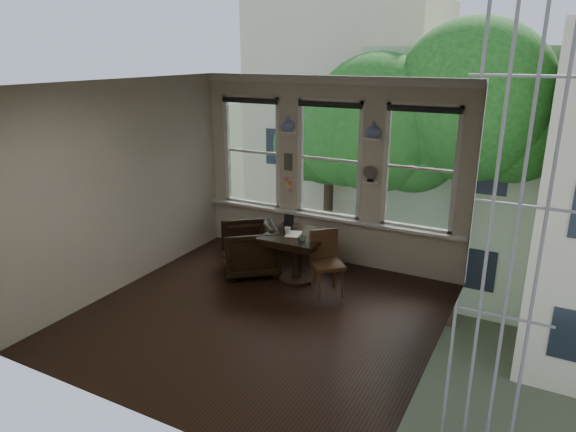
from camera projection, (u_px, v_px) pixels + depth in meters
The scene contains 25 objects.
ground at pixel (261, 314), 6.85m from camera, with size 4.50×4.50×0.00m, color black.
ceiling at pixel (256, 83), 5.94m from camera, with size 4.50×4.50×0.00m, color silver.
wall_back at pixel (330, 171), 8.29m from camera, with size 4.50×4.50×0.00m, color beige.
wall_front at pixel (127, 272), 4.50m from camera, with size 4.50×4.50×0.00m, color beige.
wall_left at pixel (125, 186), 7.40m from camera, with size 4.50×4.50×0.00m, color beige.
wall_right at pixel (442, 236), 5.40m from camera, with size 4.50×4.50×0.00m, color beige.
window_left at pixel (253, 152), 8.88m from camera, with size 1.10×0.12×1.90m, color white, non-canonical shape.
window_center at pixel (330, 159), 8.23m from camera, with size 1.10×0.12×1.90m, color white, non-canonical shape.
window_right at pixel (421, 168), 7.59m from camera, with size 1.10×0.12×1.90m, color white, non-canonical shape.
shelf_left at pixel (288, 132), 8.35m from camera, with size 0.26×0.16×0.03m, color white.
shelf_right at pixel (373, 139), 7.70m from camera, with size 0.26×0.16×0.03m, color white.
intercom at pixel (288, 162), 8.53m from camera, with size 0.14×0.06×0.28m, color #59544F.
sticky_notes at pixel (289, 182), 8.64m from camera, with size 0.16×0.01×0.24m, color pink, non-canonical shape.
desk_fan at pixel (371, 176), 7.86m from camera, with size 0.20×0.20×0.24m, color #59544F, non-canonical shape.
vase_left at pixel (288, 123), 8.30m from camera, with size 0.24×0.24×0.25m, color white.
vase_right at pixel (373, 129), 7.66m from camera, with size 0.24×0.24×0.25m, color white.
table at pixel (297, 257), 7.77m from camera, with size 0.90×0.90×0.75m, color black, non-canonical shape.
armchair_left at pixel (250, 249), 8.05m from camera, with size 0.84×0.87×0.79m, color black.
cushion_red at pixel (250, 246), 8.03m from camera, with size 0.45×0.45×0.06m, color maroon.
side_chair_right at pixel (328, 264), 7.30m from camera, with size 0.42×0.42×0.92m, color #3F2016, non-canonical shape.
laptop at pixel (314, 236), 7.54m from camera, with size 0.29×0.19×0.02m, color black.
mug at pixel (288, 230), 7.68m from camera, with size 0.10×0.10×0.09m, color white.
drinking_glass at pixel (302, 239), 7.33m from camera, with size 0.12×0.12×0.09m, color white.
tablet at pixel (289, 222), 7.87m from camera, with size 0.16×0.02×0.22m, color black.
papers at pixel (294, 234), 7.66m from camera, with size 0.22×0.30×0.00m, color silver.
Camera 1 is at (3.18, -5.25, 3.34)m, focal length 32.00 mm.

